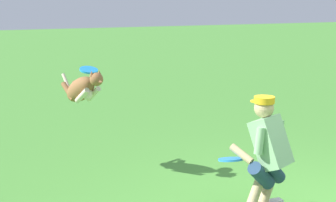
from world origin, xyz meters
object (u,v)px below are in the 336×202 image
(frisbee_flying, at_px, (89,70))
(frisbee_held, at_px, (231,159))
(person, at_px, (267,152))
(dog, at_px, (82,89))

(frisbee_flying, relative_size, frisbee_held, 0.86)
(person, xyz_separation_m, dog, (1.58, -2.03, 0.43))
(dog, height_order, frisbee_flying, frisbee_flying)
(person, height_order, frisbee_flying, frisbee_flying)
(frisbee_flying, bearing_deg, person, 128.66)
(person, height_order, dog, dog)
(frisbee_flying, bearing_deg, frisbee_held, 123.62)
(person, bearing_deg, dog, 9.18)
(dog, xyz_separation_m, frisbee_flying, (-0.07, 0.13, 0.27))
(dog, relative_size, frisbee_flying, 4.17)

